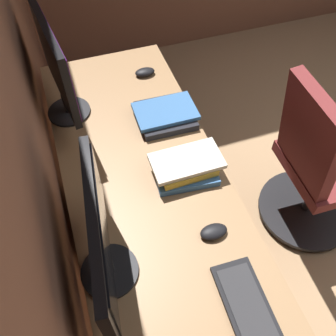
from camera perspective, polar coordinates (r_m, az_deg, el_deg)
The scene contains 11 objects.
wall_back at distance 0.82m, azimuth -24.28°, elevation -8.28°, with size 5.25×0.10×2.60m, color brown.
desk at distance 1.50m, azimuth -1.82°, elevation -7.25°, with size 2.06×0.66×0.73m.
drawer_pedestal at distance 1.82m, azimuth -3.30°, elevation -10.05°, with size 0.40×0.51×0.69m.
monitor_primary at distance 1.12m, azimuth -10.36°, elevation -11.06°, with size 0.55×0.20×0.40m.
monitor_secondary at distance 1.67m, azimuth -16.84°, elevation 14.72°, with size 0.48×0.20×0.46m.
keyboard_main at distance 1.28m, azimuth 13.25°, elevation -22.42°, with size 0.42×0.16×0.02m.
mouse_main at distance 1.98m, azimuth -3.61°, elevation 14.66°, with size 0.06×0.10×0.03m, color black.
mouse_spare at distance 1.38m, azimuth 7.12°, elevation -9.79°, with size 0.06×0.10×0.03m, color black.
book_stack_near at distance 1.73m, azimuth -0.41°, elevation 8.38°, with size 0.25×0.28×0.05m.
book_stack_far at distance 1.51m, azimuth 2.69°, elevation 0.31°, with size 0.24×0.29×0.08m.
office_chair at distance 2.03m, azimuth 22.02°, elevation -0.28°, with size 0.56×0.56×0.97m.
Camera 1 is at (-0.45, 1.93, 1.95)m, focal length 39.21 mm.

